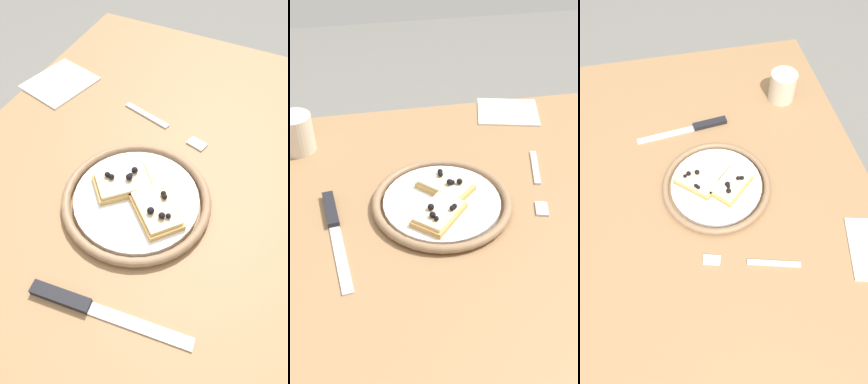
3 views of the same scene
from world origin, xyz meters
TOP-DOWN VIEW (x-y plane):
  - dining_table at (0.00, 0.00)m, footprint 1.07×0.77m
  - plate at (0.02, -0.02)m, footprint 0.25×0.25m
  - pizza_slice_near at (0.01, -0.05)m, footprint 0.11×0.11m
  - pizza_slice_far at (0.03, 0.02)m, footprint 0.11×0.11m
  - knife at (0.21, -0.01)m, footprint 0.05×0.24m
  - fork at (-0.18, -0.05)m, footprint 0.07×0.20m
  - cup at (0.28, -0.26)m, footprint 0.07×0.07m
  - napkin at (-0.20, -0.32)m, footprint 0.17×0.15m

SIDE VIEW (x-z plane):
  - dining_table at x=0.00m, z-range 0.25..0.95m
  - napkin at x=-0.20m, z-range 0.70..0.70m
  - fork at x=-0.18m, z-range 0.70..0.70m
  - knife at x=0.21m, z-range 0.70..0.71m
  - plate at x=0.02m, z-range 0.70..0.72m
  - pizza_slice_far at x=0.03m, z-range 0.71..0.74m
  - pizza_slice_near at x=0.01m, z-range 0.71..0.74m
  - cup at x=0.28m, z-range 0.70..0.78m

